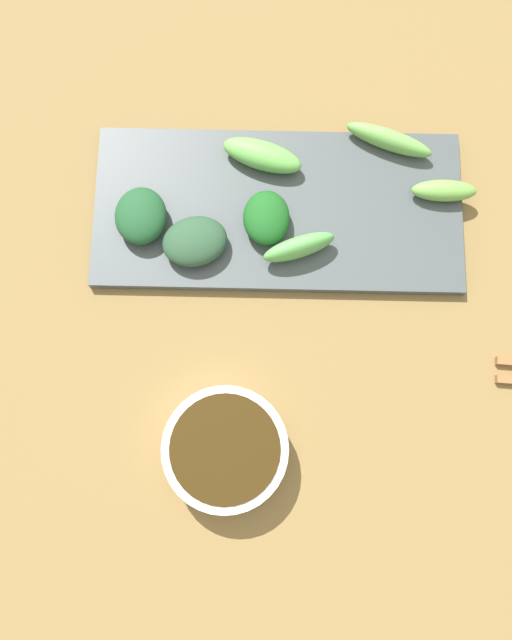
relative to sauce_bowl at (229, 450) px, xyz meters
name	(u,v)px	position (x,y,z in m)	size (l,w,h in m)	color
tabletop	(262,299)	(0.16, -0.03, -0.03)	(2.10, 2.10, 0.02)	olive
sauce_bowl	(229,450)	(0.00, 0.00, 0.00)	(0.12, 0.12, 0.04)	white
serving_plate	(281,210)	(0.25, -0.05, -0.02)	(0.18, 0.39, 0.01)	#434A4D
broccoli_leafy_0	(143,216)	(0.24, 0.10, 0.00)	(0.06, 0.05, 0.03)	#1D4E2A
broccoli_stalk_1	(268,156)	(0.31, -0.03, 0.00)	(0.03, 0.09, 0.03)	#66B74F
broccoli_leafy_2	(198,241)	(0.21, 0.04, 0.00)	(0.05, 0.07, 0.03)	#2A4D33
broccoli_leafy_3	(269,218)	(0.24, -0.04, 0.00)	(0.06, 0.05, 0.03)	#1A591E
broccoli_stalk_4	(447,191)	(0.27, -0.22, 0.00)	(0.02, 0.07, 0.02)	#70B14B
broccoli_stalk_5	(302,247)	(0.21, -0.07, 0.00)	(0.02, 0.08, 0.03)	#5CAD54
broccoli_stalk_6	(392,140)	(0.33, -0.17, 0.00)	(0.02, 0.10, 0.02)	#6CAF4F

